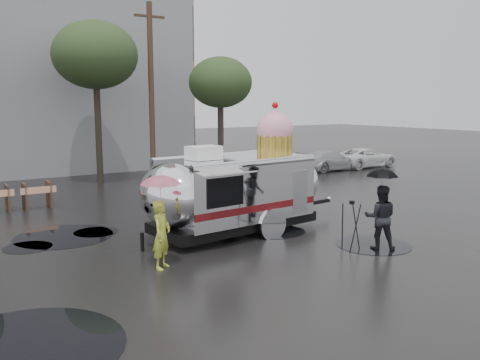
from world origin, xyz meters
TOP-DOWN VIEW (x-y plane):
  - ground at (0.00, 0.00)m, footprint 120.00×120.00m
  - puddles at (-3.49, 1.31)m, footprint 12.52×10.24m
  - utility_pole at (2.50, 14.00)m, footprint 1.60×0.28m
  - tree_mid at (0.00, 15.00)m, footprint 4.20×4.20m
  - tree_right at (6.00, 13.00)m, footprint 3.36×3.36m
  - parked_cars at (11.78, 12.00)m, footprint 13.20×1.90m
  - airstream_trailer at (0.48, 2.65)m, footprint 7.69×3.39m
  - person_left at (-2.95, 0.69)m, footprint 0.73×0.71m
  - umbrella_pink at (-2.95, 0.69)m, footprint 1.19×1.19m
  - person_right at (2.84, -1.06)m, footprint 0.96×0.95m
  - umbrella_black at (2.84, -1.06)m, footprint 1.09×1.09m
  - tripod at (2.09, -0.70)m, footprint 0.56×0.57m

SIDE VIEW (x-z plane):
  - ground at x=0.00m, z-range 0.00..0.00m
  - puddles at x=-3.49m, z-range 0.00..0.01m
  - parked_cars at x=11.78m, z-range -0.03..1.47m
  - tripod at x=2.09m, z-range 0.11..1.51m
  - person_left at x=-2.95m, z-range 0.00..1.70m
  - person_right at x=2.84m, z-range 0.00..1.81m
  - airstream_trailer at x=0.48m, z-range -0.62..3.53m
  - umbrella_black at x=2.84m, z-range 0.77..3.07m
  - umbrella_pink at x=-2.95m, z-range 0.77..3.14m
  - utility_pole at x=2.50m, z-range 0.12..9.12m
  - tree_right at x=6.00m, z-range 1.85..8.27m
  - tree_mid at x=0.00m, z-range 2.33..10.35m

